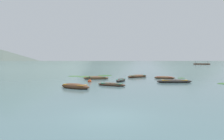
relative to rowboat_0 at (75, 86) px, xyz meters
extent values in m
plane|color=slate|center=(4.88, 1490.28, -0.19)|extent=(6000.00, 6000.00, 0.00)
cone|color=slate|center=(-1098.84, 1541.57, 239.23)|extent=(1745.76, 1745.76, 478.84)
cone|color=#56665B|center=(-384.74, 1637.50, 129.83)|extent=(807.27, 807.27, 260.05)
cone|color=slate|center=(376.97, 1563.01, 108.10)|extent=(665.28, 665.28, 216.58)
ellipsoid|color=brown|center=(0.00, 0.00, -0.01)|extent=(3.68, 2.44, 0.62)
cube|color=orange|center=(0.00, 0.00, 0.18)|extent=(2.65, 1.76, 0.05)
cube|color=brown|center=(0.00, 0.00, 0.23)|extent=(0.38, 0.76, 0.04)
ellipsoid|color=#4C3323|center=(3.34, 2.51, -0.06)|extent=(3.42, 1.74, 0.43)
cube|color=#197A56|center=(3.34, 2.51, 0.07)|extent=(2.46, 1.25, 0.05)
cube|color=#4C3323|center=(3.34, 2.51, 0.12)|extent=(0.24, 0.60, 0.04)
ellipsoid|color=#2D2826|center=(10.72, 6.79, -0.03)|extent=(4.55, 1.79, 0.53)
cube|color=orange|center=(10.72, 6.79, 0.12)|extent=(3.28, 1.29, 0.05)
cube|color=#2D2826|center=(10.72, 6.79, 0.17)|extent=(0.20, 0.75, 0.04)
ellipsoid|color=brown|center=(-0.15, 10.08, -0.02)|extent=(3.93, 1.62, 0.56)
cube|color=#197A56|center=(-0.15, 10.08, 0.14)|extent=(2.83, 1.16, 0.05)
cube|color=brown|center=(-0.15, 10.08, 0.19)|extent=(0.19, 0.65, 0.04)
ellipsoid|color=#2D2826|center=(3.86, 7.58, -0.06)|extent=(1.50, 3.15, 0.45)
cube|color=#197A56|center=(3.86, 7.58, 0.07)|extent=(1.08, 2.27, 0.05)
cube|color=#2D2826|center=(3.86, 7.58, 0.12)|extent=(0.64, 0.20, 0.04)
ellipsoid|color=brown|center=(10.09, 12.21, -0.04)|extent=(3.27, 1.60, 0.50)
cube|color=#B22D28|center=(10.09, 12.21, 0.11)|extent=(2.35, 1.15, 0.05)
cube|color=brown|center=(10.09, 12.21, 0.16)|extent=(0.22, 0.61, 0.04)
ellipsoid|color=brown|center=(5.93, 14.07, -0.02)|extent=(3.70, 3.58, 0.58)
cube|color=#197A56|center=(5.93, 14.07, 0.15)|extent=(2.66, 2.58, 0.05)
cube|color=brown|center=(5.93, 14.07, 0.20)|extent=(0.56, 0.58, 0.04)
cube|color=brown|center=(46.71, 125.03, 0.08)|extent=(10.82, 6.05, 0.90)
cylinder|color=#4C4742|center=(42.60, 124.21, 1.20)|extent=(0.10, 0.10, 1.80)
cylinder|color=#4C4742|center=(43.20, 127.32, 1.20)|extent=(0.10, 0.10, 1.80)
cylinder|color=#4C4742|center=(50.22, 122.73, 1.20)|extent=(0.10, 0.10, 1.80)
cylinder|color=#4C4742|center=(50.82, 125.84, 1.20)|extent=(0.10, 0.10, 1.80)
cube|color=#9E998E|center=(46.71, 125.03, 2.10)|extent=(9.09, 5.08, 0.12)
sphere|color=#DB4C1E|center=(-0.04, 5.88, -0.10)|extent=(0.48, 0.48, 0.48)
cylinder|color=black|center=(-0.04, 5.88, 0.25)|extent=(0.06, 0.06, 0.69)
ellipsoid|color=#38662D|center=(-5.23, 14.86, -0.19)|extent=(2.13, 1.92, 0.14)
ellipsoid|color=#38662D|center=(-2.65, 14.22, -0.19)|extent=(4.09, 3.86, 0.14)
ellipsoid|color=#2D5628|center=(12.82, 13.56, -0.19)|extent=(1.54, 1.68, 0.14)
ellipsoid|color=#2D5628|center=(-0.10, 17.15, -0.19)|extent=(3.31, 3.63, 0.14)
camera|label=1|loc=(6.64, -19.62, 2.62)|focal=32.60mm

